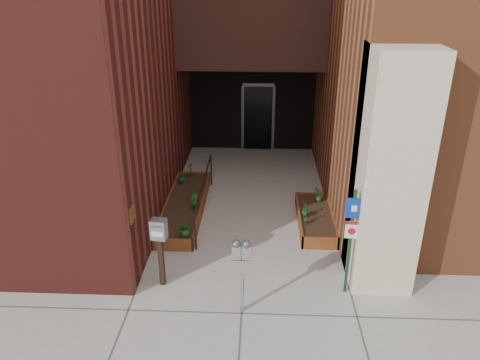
# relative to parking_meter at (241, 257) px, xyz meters

# --- Properties ---
(ground) EXTENTS (80.00, 80.00, 0.00)m
(ground) POSITION_rel_parking_meter_xyz_m (0.00, 0.92, -1.12)
(ground) COLOR #9E9991
(ground) RESTS_ON ground
(planter_left) EXTENTS (0.90, 3.60, 0.30)m
(planter_left) POSITION_rel_parking_meter_xyz_m (-1.55, 3.62, -0.99)
(planter_left) COLOR brown
(planter_left) RESTS_ON ground
(planter_right) EXTENTS (0.80, 2.20, 0.30)m
(planter_right) POSITION_rel_parking_meter_xyz_m (1.60, 3.12, -0.98)
(planter_right) COLOR brown
(planter_right) RESTS_ON ground
(handrail) EXTENTS (0.04, 3.34, 0.90)m
(handrail) POSITION_rel_parking_meter_xyz_m (-1.05, 3.57, -0.37)
(handrail) COLOR black
(handrail) RESTS_ON ground
(parking_meter) EXTENTS (0.32, 0.15, 1.44)m
(parking_meter) POSITION_rel_parking_meter_xyz_m (0.00, 0.00, 0.00)
(parking_meter) COLOR #9A9A9C
(parking_meter) RESTS_ON ground
(sign_post) EXTENTS (0.29, 0.08, 2.09)m
(sign_post) POSITION_rel_parking_meter_xyz_m (1.90, 0.63, 0.17)
(sign_post) COLOR #13361B
(sign_post) RESTS_ON ground
(payment_dropbox) EXTENTS (0.30, 0.24, 1.40)m
(payment_dropbox) POSITION_rel_parking_meter_xyz_m (-1.53, 0.71, -0.11)
(payment_dropbox) COLOR black
(payment_dropbox) RESTS_ON ground
(shrub_left_a) EXTENTS (0.37, 0.37, 0.38)m
(shrub_left_a) POSITION_rel_parking_meter_xyz_m (-1.28, 2.02, -0.63)
(shrub_left_a) COLOR #25621C
(shrub_left_a) RESTS_ON planter_left
(shrub_left_b) EXTENTS (0.26, 0.26, 0.34)m
(shrub_left_b) POSITION_rel_parking_meter_xyz_m (-1.25, 3.27, -0.65)
(shrub_left_b) COLOR #1C5A19
(shrub_left_b) RESTS_ON planter_left
(shrub_left_c) EXTENTS (0.28, 0.28, 0.35)m
(shrub_left_c) POSITION_rel_parking_meter_xyz_m (-1.80, 4.71, -0.64)
(shrub_left_c) COLOR #164F17
(shrub_left_c) RESTS_ON planter_left
(shrub_left_d) EXTENTS (0.22, 0.22, 0.34)m
(shrub_left_d) POSITION_rel_parking_meter_xyz_m (-1.62, 5.22, -0.65)
(shrub_left_d) COLOR #1E631C
(shrub_left_d) RESTS_ON planter_left
(shrub_right_a) EXTENTS (0.18, 0.18, 0.30)m
(shrub_right_a) POSITION_rel_parking_meter_xyz_m (1.35, 3.01, -0.67)
(shrub_right_a) COLOR #175218
(shrub_right_a) RESTS_ON planter_right
(shrub_right_b) EXTENTS (0.19, 0.19, 0.31)m
(shrub_right_b) POSITION_rel_parking_meter_xyz_m (1.35, 2.67, -0.66)
(shrub_right_b) COLOR #1D5518
(shrub_right_b) RESTS_ON planter_right
(shrub_right_c) EXTENTS (0.37, 0.37, 0.31)m
(shrub_right_c) POSITION_rel_parking_meter_xyz_m (1.75, 3.79, -0.66)
(shrub_right_c) COLOR #28601B
(shrub_right_c) RESTS_ON planter_right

